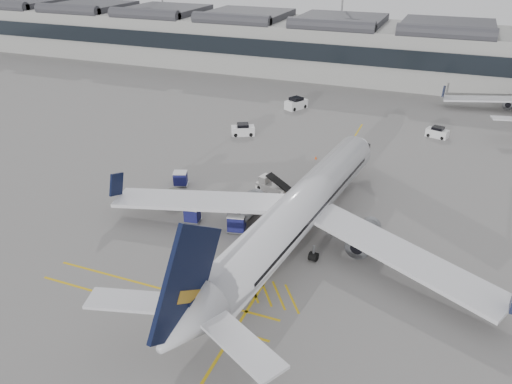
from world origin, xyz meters
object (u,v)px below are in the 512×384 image
at_px(airliner_main, 297,213).
at_px(ramp_agent_b, 264,211).
at_px(belt_loader, 272,186).
at_px(pushback_tug, 174,197).
at_px(ramp_agent_a, 290,198).
at_px(baggage_cart_a, 247,206).

relative_size(airliner_main, ramp_agent_b, 24.32).
relative_size(airliner_main, belt_loader, 8.41).
distance_m(airliner_main, pushback_tug, 16.39).
height_order(ramp_agent_a, pushback_tug, ramp_agent_a).
bearing_deg(airliner_main, baggage_cart_a, 158.67).
bearing_deg(belt_loader, pushback_tug, -128.23).
relative_size(airliner_main, baggage_cart_a, 20.76).
relative_size(belt_loader, pushback_tug, 1.72).
relative_size(airliner_main, pushback_tug, 14.44).
relative_size(ramp_agent_a, ramp_agent_b, 0.94).
bearing_deg(ramp_agent_b, belt_loader, -118.01).
distance_m(belt_loader, baggage_cart_a, 6.55).
xyz_separation_m(belt_loader, ramp_agent_a, (3.12, -2.62, 0.25)).
distance_m(ramp_agent_a, pushback_tug, 13.51).
xyz_separation_m(belt_loader, baggage_cart_a, (-0.70, -6.50, 0.38)).
bearing_deg(ramp_agent_b, pushback_tug, -39.19).
height_order(belt_loader, ramp_agent_b, belt_loader).
bearing_deg(ramp_agent_b, airliner_main, 102.96).
bearing_deg(baggage_cart_a, belt_loader, 63.96).
xyz_separation_m(baggage_cart_a, ramp_agent_a, (3.82, 3.88, -0.13)).
relative_size(baggage_cart_a, pushback_tug, 0.70).
relative_size(belt_loader, baggage_cart_a, 2.47).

